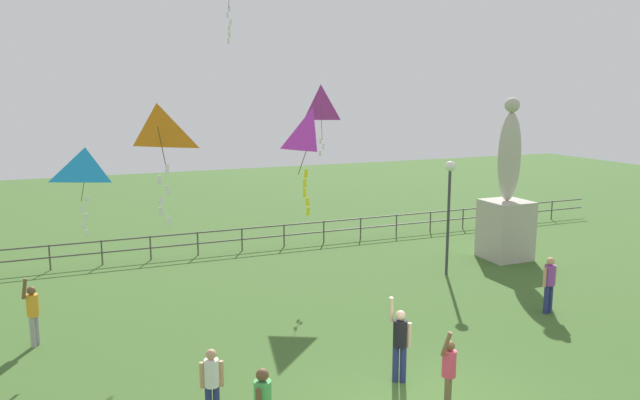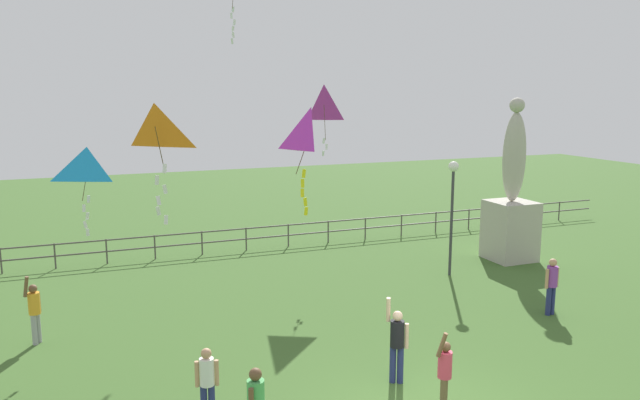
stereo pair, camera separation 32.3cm
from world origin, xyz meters
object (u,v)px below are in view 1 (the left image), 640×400
Objects in this scene: person_6 at (549,281)px; lamppost at (449,192)px; kite_1 at (86,169)px; kite_0 at (313,135)px; kite_3 at (158,132)px; kite_2 at (321,106)px; person_1 at (400,340)px; person_4 at (33,311)px; statue_monument at (507,207)px; person_2 at (449,370)px; person_5 at (212,381)px.

lamppost is at bearing 97.08° from person_6.
kite_0 is at bearing -40.61° from kite_1.
kite_1 is 0.89× the size of kite_3.
kite_2 is at bearing 47.24° from kite_3.
lamppost is at bearing 49.05° from person_1.
person_4 is at bearing 128.03° from kite_3.
statue_monument reaches higher than person_2.
person_2 is at bearing -98.42° from kite_2.
person_4 is (-7.85, 6.83, 0.03)m from person_2.
kite_0 is at bearing 1.08° from kite_3.
lamppost is 2.26× the size of person_2.
statue_monument is 12.26m from kite_0.
person_1 is 9.27m from person_4.
statue_monument reaches higher than kite_1.
person_6 is (6.19, 2.11, -0.02)m from person_1.
person_1 reaches higher than person_5.
statue_monument is 3.33× the size of person_4.
kite_1 is at bearing 19.40° from person_4.
kite_2 is (3.14, 7.04, 0.45)m from kite_0.
kite_0 is 0.94× the size of kite_3.
person_6 is (13.80, -3.19, 0.04)m from person_4.
kite_2 reaches higher than person_2.
kite_0 is at bearing 33.25° from person_5.
statue_monument is at bearing 29.85° from person_5.
kite_2 is at bearing 20.52° from person_4.
kite_0 reaches higher than person_4.
person_6 is at bearing -82.92° from lamppost.
lamppost is 8.84m from person_1.
lamppost is 2.41× the size of person_6.
kite_1 is (-11.75, -0.68, 1.45)m from lamppost.
statue_monument is at bearing 28.85° from kite_0.
lamppost is at bearing 56.09° from person_2.
kite_3 is at bearing -157.31° from statue_monument.
person_4 is at bearing 138.98° from person_2.
kite_2 is at bearing 78.61° from person_1.
statue_monument is at bearing 22.69° from kite_3.
kite_2 is at bearing 56.01° from person_5.
statue_monument is 15.32m from kite_3.
statue_monument is at bearing 7.41° from person_4.
person_2 is at bearing -80.87° from person_1.
kite_0 is 7.72m from kite_2.
lamppost is 11.85m from kite_1.
kite_2 reaches higher than kite_0.
person_2 is 10.34m from kite_1.
kite_0 is 3.43m from kite_3.
kite_1 is at bearing 136.29° from person_1.
person_5 is 0.60× the size of kite_3.
lamppost is at bearing -30.74° from kite_2.
kite_1 is 8.55m from kite_2.
lamppost is 2.64× the size of person_5.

